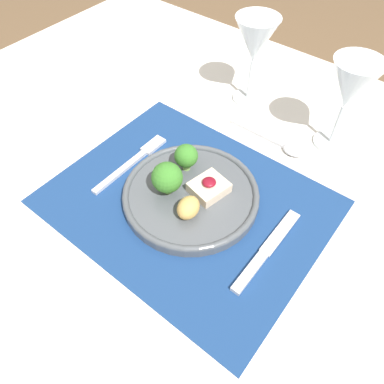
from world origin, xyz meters
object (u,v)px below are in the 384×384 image
at_px(dinner_plate, 190,192).
at_px(wine_glass_far, 255,43).
at_px(fork, 135,160).
at_px(knife, 263,255).
at_px(spoon, 284,145).
at_px(wine_glass_near, 351,88).

bearing_deg(dinner_plate, wine_glass_far, 104.68).
relative_size(dinner_plate, fork, 1.30).
distance_m(knife, wine_glass_far, 0.44).
bearing_deg(dinner_plate, spoon, 74.22).
xyz_separation_m(dinner_plate, wine_glass_near, (0.13, 0.30, 0.11)).
bearing_deg(knife, fork, 175.89).
height_order(knife, wine_glass_near, wine_glass_near).
bearing_deg(wine_glass_near, dinner_plate, -114.18).
xyz_separation_m(dinner_plate, fork, (-0.14, 0.01, -0.01)).
bearing_deg(wine_glass_far, spoon, -31.67).
bearing_deg(fork, spoon, 44.60).
bearing_deg(dinner_plate, knife, -7.18).
bearing_deg(wine_glass_far, fork, -101.13).
xyz_separation_m(fork, wine_glass_near, (0.28, 0.29, 0.13)).
xyz_separation_m(fork, knife, (0.31, -0.03, -0.00)).
relative_size(knife, wine_glass_near, 1.00).
bearing_deg(fork, dinner_plate, -4.61).
distance_m(dinner_plate, fork, 0.15).
relative_size(spoon, wine_glass_near, 0.92).
relative_size(wine_glass_near, wine_glass_far, 0.98).
xyz_separation_m(fork, spoon, (0.21, 0.22, -0.00)).
bearing_deg(knife, wine_glass_near, 96.82).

